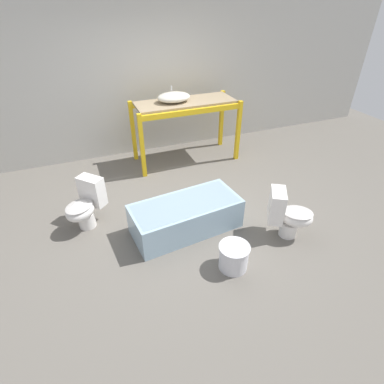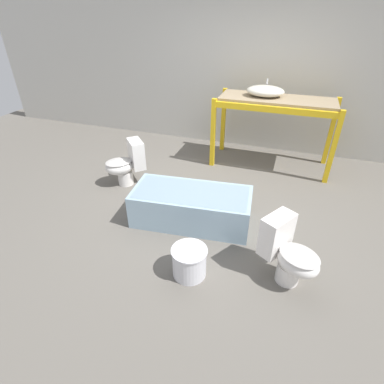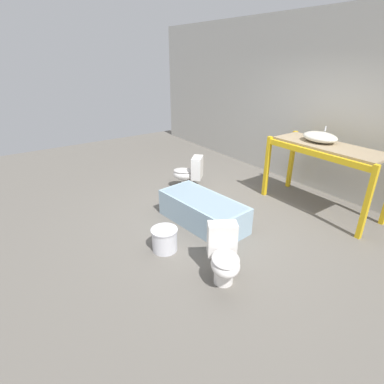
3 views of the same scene
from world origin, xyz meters
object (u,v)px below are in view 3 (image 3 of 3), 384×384
(bucket_white, at_px, (165,239))
(bathtub_main, at_px, (203,209))
(sink_basin, at_px, (320,137))
(toilet_far, at_px, (189,173))
(toilet_near, at_px, (224,256))

(bucket_white, bearing_deg, bathtub_main, 107.67)
(sink_basin, relative_size, toilet_far, 0.87)
(toilet_near, height_order, toilet_far, same)
(bathtub_main, xyz_separation_m, toilet_near, (1.19, -0.60, 0.09))
(bathtub_main, relative_size, toilet_far, 2.23)
(bathtub_main, xyz_separation_m, toilet_far, (-1.23, 0.58, 0.09))
(sink_basin, distance_m, toilet_far, 2.42)
(sink_basin, bearing_deg, toilet_far, -141.45)
(bucket_white, bearing_deg, sink_basin, 84.78)
(sink_basin, relative_size, bathtub_main, 0.39)
(toilet_near, xyz_separation_m, toilet_far, (-2.42, 1.18, 0.00))
(sink_basin, relative_size, bucket_white, 1.61)
(bathtub_main, bearing_deg, toilet_far, 148.61)
(toilet_near, relative_size, bucket_white, 1.86)
(toilet_near, xyz_separation_m, bucket_white, (-0.92, -0.26, -0.17))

